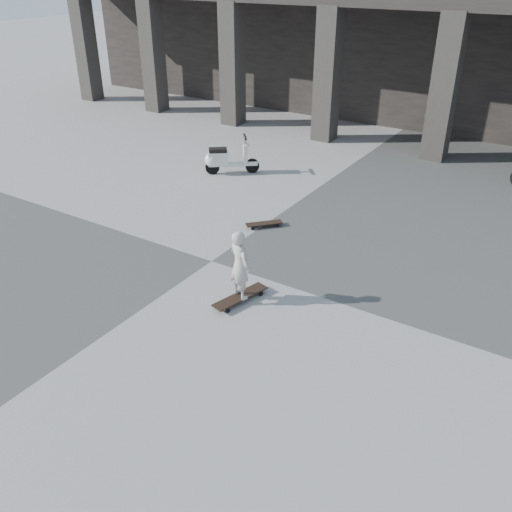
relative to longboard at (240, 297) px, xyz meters
The scene contains 6 objects.
ground 1.52m from the longboard, 145.57° to the left, with size 90.00×90.00×0.00m, color #454543.
colonnade 14.97m from the longboard, 94.89° to the left, with size 28.00×8.82×6.00m.
longboard is the anchor object (origin of this frame).
skateboard_spare 2.97m from the longboard, 113.93° to the left, with size 0.69×0.73×0.10m.
child 0.63m from the longboard, 90.00° to the right, with size 0.44×0.29×1.22m, color #BCB3A9.
scooter 6.34m from the longboard, 128.25° to the left, with size 1.22×1.04×1.03m.
Camera 1 is at (5.65, -7.25, 5.14)m, focal length 38.00 mm.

